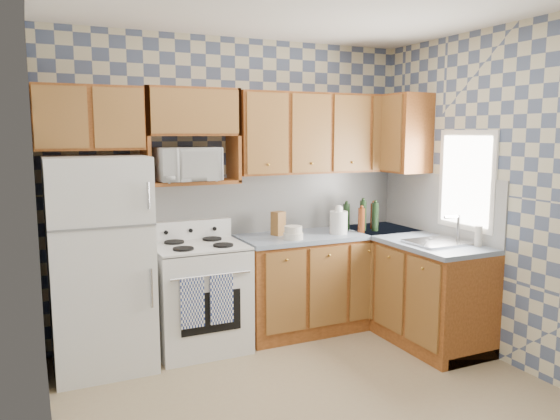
{
  "coord_description": "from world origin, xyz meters",
  "views": [
    {
      "loc": [
        -1.75,
        -3.13,
        1.86
      ],
      "look_at": [
        0.05,
        0.75,
        1.25
      ],
      "focal_mm": 35.0,
      "sensor_mm": 36.0,
      "label": 1
    }
  ],
  "objects_px": {
    "microwave": "(187,164)",
    "refrigerator": "(100,264)",
    "electric_kettle": "(339,223)",
    "stove_body": "(199,298)"
  },
  "relations": [
    {
      "from": "stove_body",
      "to": "microwave",
      "type": "relative_size",
      "value": 1.75
    },
    {
      "from": "electric_kettle",
      "to": "refrigerator",
      "type": "bearing_deg",
      "value": 178.48
    },
    {
      "from": "refrigerator",
      "to": "electric_kettle",
      "type": "relative_size",
      "value": 7.92
    },
    {
      "from": "microwave",
      "to": "electric_kettle",
      "type": "height_order",
      "value": "microwave"
    },
    {
      "from": "microwave",
      "to": "refrigerator",
      "type": "bearing_deg",
      "value": -175.09
    },
    {
      "from": "stove_body",
      "to": "electric_kettle",
      "type": "xyz_separation_m",
      "value": [
        1.33,
        -0.08,
        0.58
      ]
    },
    {
      "from": "refrigerator",
      "to": "stove_body",
      "type": "bearing_deg",
      "value": 1.78
    },
    {
      "from": "refrigerator",
      "to": "electric_kettle",
      "type": "distance_m",
      "value": 2.14
    },
    {
      "from": "refrigerator",
      "to": "microwave",
      "type": "height_order",
      "value": "microwave"
    },
    {
      "from": "stove_body",
      "to": "electric_kettle",
      "type": "height_order",
      "value": "electric_kettle"
    }
  ]
}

